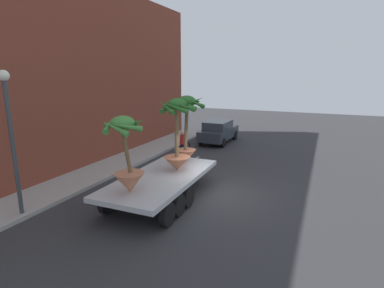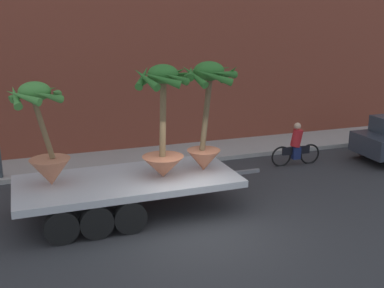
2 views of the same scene
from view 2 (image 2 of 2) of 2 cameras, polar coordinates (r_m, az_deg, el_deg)
The scene contains 8 objects.
ground_plane at distance 11.80m, azimuth 0.88°, elevation -10.30°, with size 60.00×60.00×0.00m, color #2D2D30.
sidewalk at distance 17.24m, azimuth -6.20°, elevation -1.66°, with size 24.00×2.20×0.15m, color #A39E99.
building_facade at distance 18.14m, azimuth -7.94°, elevation 14.20°, with size 24.00×1.20×9.53m, color brown.
flatbed_trailer at distance 12.52m, azimuth -8.80°, elevation -5.10°, with size 6.75×2.66×0.98m.
potted_palm_rear at distance 12.06m, azimuth -17.38°, elevation 0.46°, with size 1.42×1.39×2.61m.
potted_palm_middle at distance 12.59m, azimuth 1.77°, elevation 3.90°, with size 1.48×1.54×2.96m.
potted_palm_front at distance 12.10m, azimuth -3.55°, elevation 2.16°, with size 1.51×1.49×2.94m.
cyclist at distance 16.82m, azimuth 12.46°, elevation -0.27°, with size 1.84×0.37×1.54m.
Camera 2 is at (-3.72, -9.95, 5.14)m, focal length 44.22 mm.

